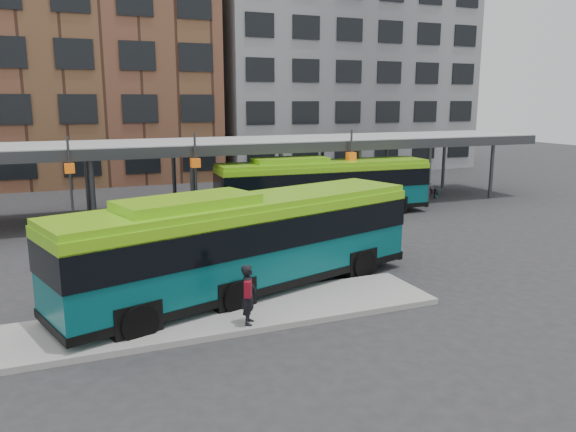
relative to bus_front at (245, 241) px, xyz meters
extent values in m
plane|color=#28282B|center=(3.93, 1.21, -1.85)|extent=(120.00, 120.00, 0.00)
cube|color=gray|center=(-1.57, -1.79, -1.76)|extent=(14.00, 3.00, 0.18)
cube|color=#999B9E|center=(3.93, 14.21, 2.15)|extent=(40.00, 6.00, 0.35)
cube|color=#383A3D|center=(3.93, 11.21, 2.00)|extent=(40.00, 0.15, 0.55)
cylinder|color=#383A3D|center=(-4.07, 11.71, 0.05)|extent=(0.24, 0.24, 3.80)
cylinder|color=#383A3D|center=(-4.07, 16.71, 0.05)|extent=(0.24, 0.24, 3.80)
cylinder|color=#383A3D|center=(0.93, 11.71, 0.05)|extent=(0.24, 0.24, 3.80)
cylinder|color=#383A3D|center=(0.93, 16.71, 0.05)|extent=(0.24, 0.24, 3.80)
cylinder|color=#383A3D|center=(5.93, 11.71, 0.05)|extent=(0.24, 0.24, 3.80)
cylinder|color=#383A3D|center=(5.93, 16.71, 0.05)|extent=(0.24, 0.24, 3.80)
cylinder|color=#383A3D|center=(10.93, 11.71, 0.05)|extent=(0.24, 0.24, 3.80)
cylinder|color=#383A3D|center=(10.93, 16.71, 0.05)|extent=(0.24, 0.24, 3.80)
cylinder|color=#383A3D|center=(15.93, 11.71, 0.05)|extent=(0.24, 0.24, 3.80)
cylinder|color=#383A3D|center=(15.93, 16.71, 0.05)|extent=(0.24, 0.24, 3.80)
cylinder|color=#383A3D|center=(20.93, 11.71, 0.05)|extent=(0.24, 0.24, 3.80)
cylinder|color=#383A3D|center=(20.93, 16.71, 0.05)|extent=(0.24, 0.24, 3.80)
cylinder|color=#383A3D|center=(-5.07, 10.91, 0.55)|extent=(0.12, 0.12, 4.80)
cube|color=#CE550C|center=(-5.07, 10.91, 1.45)|extent=(0.45, 0.45, 0.45)
cylinder|color=#383A3D|center=(0.93, 10.91, 0.55)|extent=(0.12, 0.12, 4.80)
cube|color=#CE550C|center=(0.93, 10.91, 1.45)|extent=(0.45, 0.45, 0.45)
cylinder|color=#383A3D|center=(9.93, 10.91, 0.55)|extent=(0.12, 0.12, 4.80)
cube|color=#CE550C|center=(9.93, 10.91, 1.45)|extent=(0.45, 0.45, 0.45)
cube|color=brown|center=(-6.07, 33.21, 9.15)|extent=(26.00, 14.00, 22.00)
cube|color=slate|center=(19.93, 33.21, 8.15)|extent=(24.00, 14.00, 20.00)
cube|color=#074F54|center=(0.05, 0.01, -0.14)|extent=(13.06, 6.28, 2.67)
cube|color=black|center=(0.05, 0.01, 0.39)|extent=(13.13, 6.36, 1.02)
cube|color=#72C013|center=(0.05, 0.01, 1.30)|extent=(13.03, 6.18, 0.21)
cube|color=#72C013|center=(-2.00, -0.61, 1.52)|extent=(4.65, 3.08, 0.37)
cube|color=black|center=(0.05, 0.01, -1.35)|extent=(13.14, 6.36, 0.26)
cylinder|color=black|center=(4.52, 0.01, -1.32)|extent=(1.12, 0.62, 1.07)
cylinder|color=black|center=(3.77, 2.50, -1.32)|extent=(1.12, 0.62, 1.07)
cylinder|color=black|center=(-0.80, -1.61, -1.32)|extent=(1.12, 0.62, 1.07)
cylinder|color=black|center=(-1.56, 0.89, -1.32)|extent=(1.12, 0.62, 1.07)
cylinder|color=black|center=(-3.87, -2.54, -1.32)|extent=(1.12, 0.62, 1.07)
cylinder|color=black|center=(-4.63, -0.04, -1.32)|extent=(1.12, 0.62, 1.07)
cube|color=#074F54|center=(8.26, 10.95, -0.24)|extent=(12.20, 3.08, 2.52)
cube|color=black|center=(8.26, 10.95, 0.26)|extent=(12.25, 3.14, 0.96)
cube|color=#72C013|center=(8.26, 10.95, 1.12)|extent=(12.19, 2.98, 0.20)
cube|color=#72C013|center=(6.24, 11.04, 1.32)|extent=(4.11, 2.00, 0.35)
cube|color=black|center=(8.26, 10.95, -1.38)|extent=(12.26, 3.14, 0.24)
cylinder|color=black|center=(12.23, 9.53, -1.35)|extent=(1.02, 0.35, 1.01)
cylinder|color=black|center=(12.34, 11.99, -1.35)|extent=(1.02, 0.35, 1.01)
cylinder|color=black|center=(6.99, 9.78, -1.35)|extent=(1.02, 0.35, 1.01)
cylinder|color=black|center=(7.11, 12.23, -1.35)|extent=(1.02, 0.35, 1.01)
cylinder|color=black|center=(3.97, 9.92, -1.35)|extent=(1.02, 0.35, 1.01)
cylinder|color=black|center=(4.09, 12.38, -1.35)|extent=(1.02, 0.35, 1.01)
imported|color=black|center=(-0.84, -2.89, -0.80)|extent=(0.65, 0.75, 1.75)
cube|color=maroon|center=(-0.92, -3.05, -0.57)|extent=(0.31, 0.37, 0.47)
imported|color=slate|center=(14.99, 13.48, -1.40)|extent=(1.79, 0.87, 0.90)
imported|color=slate|center=(15.57, 13.25, -1.39)|extent=(1.60, 0.65, 0.93)
imported|color=slate|center=(16.27, 13.55, -1.41)|extent=(1.75, 0.92, 0.87)
imported|color=slate|center=(17.02, 13.53, -1.35)|extent=(1.73, 0.98, 1.00)
imported|color=slate|center=(17.09, 12.90, -1.40)|extent=(1.82, 1.07, 0.91)
camera|label=1|loc=(-5.57, -17.26, 4.61)|focal=35.00mm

